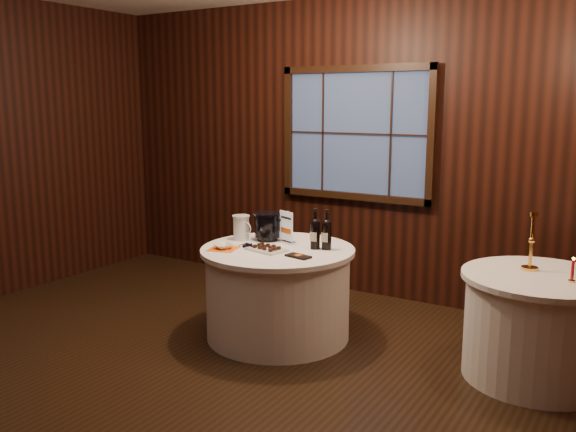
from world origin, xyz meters
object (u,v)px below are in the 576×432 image
Objects in this scene: glass_pitcher at (241,227)px; red_candle at (572,272)px; grape_bunch at (249,246)px; brass_candlestick at (531,249)px; main_table at (278,292)px; port_bottle_right at (327,232)px; side_table at (537,327)px; cracker_bowl at (223,246)px; ice_bucket at (267,226)px; port_bottle_left at (315,231)px; chocolate_box at (298,256)px; sign_stand at (287,232)px; chocolate_plate at (267,249)px.

red_candle is (2.64, 0.14, -0.04)m from glass_pitcher.
grape_bunch is 1.00× the size of red_candle.
glass_pitcher is at bearing -172.51° from brass_candlestick.
port_bottle_right is at bearing 25.20° from main_table.
main_table and side_table have the same top height.
ice_bucket is at bearing 74.31° from cracker_bowl.
main_table is at bearing -158.15° from port_bottle_left.
glass_pitcher is (-0.44, 0.09, 0.49)m from main_table.
port_bottle_right reaches higher than ice_bucket.
port_bottle_left is 0.57m from grape_bunch.
chocolate_box is at bearing -103.06° from port_bottle_right.
side_table is 2.49m from glass_pitcher.
ice_bucket reaches higher than chocolate_box.
port_bottle_left is 1.01× the size of port_bottle_right.
glass_pitcher is 0.51× the size of brass_candlestick.
port_bottle_right reaches higher than side_table.
port_bottle_left is 1.93m from red_candle.
side_table is 6.30× the size of red_candle.
side_table is at bearing 23.82° from sign_stand.
side_table is 0.50m from red_candle.
chocolate_box is (-1.70, -0.47, 0.39)m from side_table.
glass_pitcher is at bearing 170.99° from chocolate_box.
port_bottle_right is at bearing 37.21° from chocolate_plate.
port_bottle_right is 1.65× the size of chocolate_box.
chocolate_box is at bearing -34.63° from ice_bucket.
grape_bunch is (-0.17, -0.32, -0.08)m from sign_stand.
chocolate_plate is (-2.03, -0.42, 0.40)m from side_table.
red_candle reaches higher than cracker_bowl.
brass_candlestick is at bearing 151.28° from red_candle.
brass_candlestick reaches higher than red_candle.
chocolate_plate is at bearing -16.53° from glass_pitcher.
grape_bunch is at bearing -171.48° from red_candle.
port_bottle_right is (0.09, 0.03, -0.00)m from port_bottle_left.
side_table is 2.11m from chocolate_plate.
sign_stand is at bearing -177.09° from side_table.
glass_pitcher reaches higher than grape_bunch.
port_bottle_right reaches higher than chocolate_box.
sign_stand is 0.38m from grape_bunch.
chocolate_box is at bearing -5.08° from grape_bunch.
ice_bucket is 1.21× the size of chocolate_box.
chocolate_plate reaches higher than cracker_bowl.
grape_bunch is at bearing -154.79° from port_bottle_right.
ice_bucket reaches higher than side_table.
glass_pitcher is 1.47× the size of cracker_bowl.
chocolate_box is 1.71m from brass_candlestick.
main_table is 4.47× the size of sign_stand.
port_bottle_left is 1.54× the size of glass_pitcher.
brass_candlestick reaches higher than grape_bunch.
sign_stand is 0.82× the size of chocolate_plate.
cracker_bowl is at bearing -157.50° from chocolate_plate.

